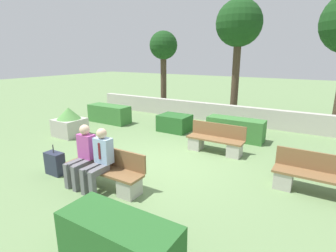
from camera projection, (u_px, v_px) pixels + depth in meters
ground_plane at (162, 164)px, 6.85m from camera, size 60.00×60.00×0.00m
perimeter_wall at (228, 114)px, 11.00m from camera, size 13.62×0.30×0.75m
bench_front at (105, 172)px, 5.63m from camera, size 1.90×0.48×0.83m
bench_left_side at (329, 181)px, 5.20m from camera, size 2.10×0.48×0.83m
bench_right_side at (215, 142)px, 7.63m from camera, size 1.65×0.48×0.83m
person_seated_man at (99, 157)px, 5.40m from camera, size 0.38×0.64×1.31m
person_seated_woman at (83, 152)px, 5.66m from camera, size 0.38×0.64×1.32m
hedge_block_near_left at (235, 129)px, 8.78m from camera, size 1.88×0.61×0.73m
hedge_block_near_right at (109, 114)px, 11.06m from camera, size 1.86×0.69×0.73m
hedge_block_mid_left at (175, 123)px, 9.81m from camera, size 1.12×0.88×0.61m
hedge_block_mid_right at (119, 241)px, 3.52m from camera, size 1.71×0.69×0.66m
planter_corner_left at (69, 122)px, 9.20m from camera, size 0.92×0.92×1.01m
suitcase at (55, 163)px, 6.21m from camera, size 0.47×0.25×0.74m
tree_leftmost at (163, 49)px, 13.00m from camera, size 1.38×1.38×3.94m
tree_center_left at (239, 26)px, 11.19m from camera, size 1.98×1.98×5.08m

